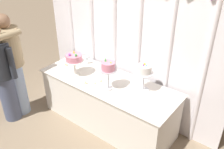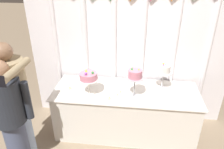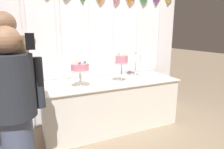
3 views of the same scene
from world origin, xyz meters
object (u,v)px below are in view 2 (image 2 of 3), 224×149
object	(u,v)px
cake_display_center	(135,75)
tealight_far_left	(70,88)
guest_man_pink_jacket	(11,117)
cake_display_leftmost	(88,77)
guest_girl_blue_dress	(15,102)
wine_glass	(87,76)
tealight_near_left	(109,98)
cake_table	(125,112)
guest_man_dark_suit	(12,101)
cake_display_rightmost	(164,71)
tealight_far_right	(120,92)
tealight_near_right	(117,95)

from	to	relation	value
cake_display_center	tealight_far_left	xyz separation A→B (m)	(-0.96, 0.09, -0.32)
guest_man_pink_jacket	cake_display_leftmost	bearing A→B (deg)	42.86
cake_display_center	guest_girl_blue_dress	xyz separation A→B (m)	(-1.44, -0.55, -0.17)
wine_glass	tealight_near_left	bearing A→B (deg)	-47.97
tealight_far_left	tealight_near_left	size ratio (longest dim) A/B	0.91
wine_glass	guest_man_pink_jacket	distance (m)	1.27
tealight_far_left	wine_glass	bearing A→B (deg)	49.60
cake_table	guest_man_dark_suit	world-z (taller)	guest_man_dark_suit
wine_glass	cake_display_rightmost	bearing A→B (deg)	-4.25
wine_glass	tealight_far_right	world-z (taller)	wine_glass
guest_man_pink_jacket	guest_girl_blue_dress	bearing A→B (deg)	96.87
cake_table	guest_man_pink_jacket	world-z (taller)	guest_man_pink_jacket
cake_display_rightmost	tealight_near_right	bearing A→B (deg)	-157.27
cake_display_leftmost	guest_man_dark_suit	bearing A→B (deg)	-149.26
cake_display_leftmost	tealight_near_left	xyz separation A→B (m)	(0.30, -0.10, -0.26)
cake_display_rightmost	guest_man_dark_suit	world-z (taller)	guest_man_dark_suit
guest_girl_blue_dress	tealight_far_left	bearing A→B (deg)	53.19
cake_table	tealight_far_left	world-z (taller)	tealight_far_left
wine_glass	guest_man_dark_suit	size ratio (longest dim) A/B	0.08
tealight_near_left	guest_man_dark_suit	size ratio (longest dim) A/B	0.03
cake_table	cake_display_rightmost	xyz separation A→B (m)	(0.53, 0.12, 0.68)
cake_display_center	tealight_far_left	distance (m)	1.01
cake_table	cake_display_leftmost	size ratio (longest dim) A/B	5.59
tealight_far_left	tealight_near_left	bearing A→B (deg)	-17.55
cake_display_center	guest_man_dark_suit	bearing A→B (deg)	-160.80
cake_display_leftmost	tealight_far_left	size ratio (longest dim) A/B	8.38
wine_glass	tealight_far_left	size ratio (longest dim) A/B	2.98
tealight_far_left	tealight_near_right	bearing A→B (deg)	-7.80
tealight_near_right	guest_man_dark_suit	world-z (taller)	guest_man_dark_suit
tealight_near_right	guest_girl_blue_dress	xyz separation A→B (m)	(-1.20, -0.54, 0.15)
cake_display_center	guest_man_pink_jacket	xyz separation A→B (m)	(-1.42, -0.73, -0.25)
cake_display_leftmost	guest_man_pink_jacket	bearing A→B (deg)	-137.14
cake_table	tealight_far_right	world-z (taller)	tealight_far_right
cake_display_rightmost	tealight_far_right	size ratio (longest dim) A/B	10.32
tealight_near_right	guest_man_dark_suit	size ratio (longest dim) A/B	0.02
tealight_far_right	guest_man_pink_jacket	world-z (taller)	guest_man_pink_jacket
cake_display_rightmost	guest_man_dark_suit	size ratio (longest dim) A/B	0.26
cake_display_leftmost	cake_display_center	world-z (taller)	cake_display_center
cake_table	guest_girl_blue_dress	world-z (taller)	guest_girl_blue_dress
cake_display_leftmost	tealight_near_right	bearing A→B (deg)	0.21
tealight_near_left	guest_man_dark_suit	world-z (taller)	guest_man_dark_suit
cake_display_center	cake_display_rightmost	bearing A→B (deg)	32.64
guest_man_dark_suit	guest_man_pink_jacket	distance (m)	0.24
tealight_far_right	guest_man_dark_suit	size ratio (longest dim) A/B	0.02
guest_man_dark_suit	guest_man_pink_jacket	bearing A→B (deg)	-68.63
guest_man_dark_suit	cake_display_rightmost	bearing A→B (deg)	22.31
cake_display_leftmost	wine_glass	distance (m)	0.41
tealight_near_left	guest_girl_blue_dress	world-z (taller)	guest_girl_blue_dress
tealight_near_right	guest_girl_blue_dress	distance (m)	1.33
cake_display_rightmost	guest_girl_blue_dress	size ratio (longest dim) A/B	0.25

